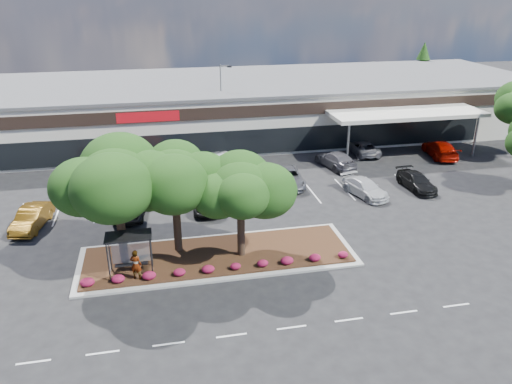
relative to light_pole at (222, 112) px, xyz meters
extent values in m
plane|color=black|center=(-1.79, -27.77, -3.95)|extent=(160.00, 160.00, 0.00)
cube|color=beige|center=(-1.79, 6.23, -0.95)|extent=(80.00, 20.00, 6.00)
cube|color=#525255|center=(-1.79, 6.23, 2.15)|extent=(80.40, 20.40, 0.30)
cube|color=black|center=(-1.79, -3.82, 0.85)|extent=(80.00, 0.25, 1.20)
cube|color=black|center=(-1.79, -3.82, -2.35)|extent=(60.00, 0.18, 2.60)
cube|color=red|center=(-7.79, -3.89, 0.85)|extent=(6.00, 0.12, 1.00)
cube|color=beige|center=(18.21, -6.27, 0.45)|extent=(16.00, 5.00, 0.40)
cylinder|color=slate|center=(11.21, -8.27, -1.85)|extent=(0.24, 0.24, 4.20)
cylinder|color=slate|center=(25.21, -8.27, -1.85)|extent=(0.24, 0.24, 4.20)
cube|color=#A0A09B|center=(-3.79, -23.77, -3.88)|extent=(18.00, 6.00, 0.15)
cube|color=#462C19|center=(-3.79, -23.77, -3.75)|extent=(17.20, 5.20, 0.12)
cube|color=silver|center=(-13.79, -31.77, -3.94)|extent=(1.60, 0.12, 0.01)
cube|color=silver|center=(-10.59, -31.77, -3.94)|extent=(1.60, 0.12, 0.01)
cube|color=silver|center=(-7.39, -31.77, -3.94)|extent=(1.60, 0.12, 0.01)
cube|color=silver|center=(-4.19, -31.77, -3.94)|extent=(1.60, 0.12, 0.01)
cube|color=silver|center=(-0.99, -31.77, -3.94)|extent=(1.60, 0.12, 0.01)
cube|color=silver|center=(2.21, -31.77, -3.94)|extent=(1.60, 0.12, 0.01)
cube|color=silver|center=(5.41, -31.77, -3.94)|extent=(1.60, 0.12, 0.01)
cube|color=silver|center=(8.61, -31.77, -3.94)|extent=(1.60, 0.12, 0.01)
cube|color=silver|center=(-18.29, -14.27, -3.94)|extent=(0.12, 5.00, 0.01)
cube|color=silver|center=(-15.29, -14.27, -3.94)|extent=(0.12, 5.00, 0.01)
cube|color=silver|center=(-12.29, -14.27, -3.94)|extent=(0.12, 5.00, 0.01)
cube|color=silver|center=(-9.29, -14.27, -3.94)|extent=(0.12, 5.00, 0.01)
cube|color=silver|center=(-6.29, -14.27, -3.94)|extent=(0.12, 5.00, 0.01)
cube|color=silver|center=(-3.29, -14.27, -3.94)|extent=(0.12, 5.00, 0.01)
cube|color=silver|center=(-0.29, -14.27, -3.94)|extent=(0.12, 5.00, 0.01)
cube|color=silver|center=(2.71, -14.27, -3.94)|extent=(0.12, 5.00, 0.01)
cube|color=silver|center=(5.71, -14.27, -3.94)|extent=(0.12, 5.00, 0.01)
cube|color=silver|center=(8.71, -14.27, -3.94)|extent=(0.12, 5.00, 0.01)
cube|color=silver|center=(11.71, -14.27, -3.94)|extent=(0.12, 5.00, 0.01)
cube|color=silver|center=(14.71, -14.27, -3.94)|extent=(0.12, 5.00, 0.01)
cylinder|color=black|center=(-10.54, -24.32, -2.44)|extent=(0.08, 0.08, 2.50)
cylinder|color=black|center=(-8.04, -24.32, -2.44)|extent=(0.08, 0.08, 2.50)
cylinder|color=black|center=(-10.54, -25.62, -2.44)|extent=(0.08, 0.08, 2.50)
cylinder|color=black|center=(-8.04, -25.62, -2.44)|extent=(0.08, 0.08, 2.50)
cube|color=black|center=(-9.29, -24.97, -1.15)|extent=(2.75, 1.55, 0.10)
cube|color=silver|center=(-9.29, -24.32, -2.32)|extent=(2.30, 0.03, 2.00)
cube|color=black|center=(-9.29, -24.72, -3.24)|extent=(2.00, 0.35, 0.06)
cone|color=#163710|center=(32.21, 16.23, 0.55)|extent=(3.96, 3.96, 9.00)
imported|color=#594C47|center=(-8.97, -25.68, -2.73)|extent=(0.82, 0.68, 1.93)
cube|color=#A0A09B|center=(-0.10, -0.04, -3.75)|extent=(0.50, 0.50, 0.40)
cylinder|color=slate|center=(-0.10, -0.04, 0.73)|extent=(0.14, 0.14, 8.57)
cube|color=slate|center=(0.32, 0.12, 4.87)|extent=(0.92, 0.54, 0.14)
cube|color=black|center=(0.78, 0.31, 4.80)|extent=(0.53, 0.44, 0.18)
imported|color=brown|center=(-16.63, -16.60, -3.17)|extent=(2.57, 5.00, 1.57)
imported|color=black|center=(-9.56, -16.05, -3.26)|extent=(2.98, 5.23, 1.38)
imported|color=navy|center=(-5.16, -11.80, -3.29)|extent=(3.59, 5.22, 1.33)
imported|color=black|center=(-3.61, -16.00, -3.27)|extent=(2.60, 5.06, 1.37)
imported|color=#1B4523|center=(0.08, -12.07, -3.28)|extent=(2.84, 4.91, 1.34)
imported|color=#56575D|center=(4.08, -12.28, -3.21)|extent=(2.82, 5.51, 1.49)
imported|color=silver|center=(9.84, -15.91, -3.25)|extent=(3.23, 5.19, 1.40)
imported|color=black|center=(14.88, -15.44, -3.26)|extent=(2.14, 4.84, 1.38)
imported|color=maroon|center=(-14.34, -6.10, -3.27)|extent=(1.78, 4.24, 1.36)
imported|color=black|center=(-11.99, -6.29, -3.29)|extent=(2.45, 4.16, 1.33)
imported|color=#8F0F03|center=(-7.90, -9.23, -3.13)|extent=(3.38, 5.28, 1.64)
imported|color=black|center=(-4.93, -5.31, -3.28)|extent=(2.77, 4.32, 1.35)
imported|color=silver|center=(-1.27, -6.18, -3.20)|extent=(3.02, 4.84, 1.50)
imported|color=#525057|center=(9.88, -8.63, -3.17)|extent=(3.28, 5.72, 1.56)
imported|color=slate|center=(14.16, -5.34, -3.24)|extent=(2.66, 5.26, 1.43)
imported|color=#A00E02|center=(21.66, -7.80, -3.13)|extent=(3.27, 6.00, 1.65)
camera|label=1|loc=(-7.19, -52.37, 12.77)|focal=35.00mm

